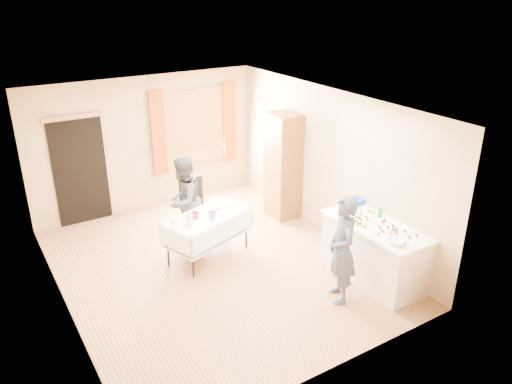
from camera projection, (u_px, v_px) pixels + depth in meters
floor at (215, 267)px, 7.96m from camera, size 4.50×5.50×0.02m
ceiling at (209, 105)px, 6.94m from camera, size 4.50×5.50×0.02m
wall_back at (147, 144)px, 9.61m from camera, size 4.50×0.02×2.60m
wall_front at (331, 277)px, 5.29m from camera, size 4.50×0.02×2.60m
wall_left at (54, 227)px, 6.35m from camera, size 0.02×5.50×2.60m
wall_right at (330, 164)px, 8.55m from camera, size 0.02×5.50×2.60m
window_frame at (194, 127)px, 9.98m from camera, size 1.32×0.06×1.52m
window_pane at (194, 127)px, 9.97m from camera, size 1.20×0.02×1.40m
curtain_left at (158, 133)px, 9.57m from camera, size 0.28×0.06×1.65m
curtain_right at (229, 122)px, 10.32m from camera, size 0.28×0.06×1.65m
doorway at (80, 171)px, 9.07m from camera, size 0.95×0.04×2.00m
door_lintel at (73, 117)px, 8.65m from camera, size 1.05×0.06×0.08m
cabinet at (283, 166)px, 9.31m from camera, size 0.50×0.60×2.01m
counter at (374, 252)px, 7.48m from camera, size 0.79×1.66×0.91m
party_table at (208, 232)px, 8.08m from camera, size 1.57×1.14×0.75m
chair at (194, 218)px, 8.89m from camera, size 0.50×0.50×1.02m
girl at (342, 250)px, 6.85m from camera, size 0.85×0.80×1.59m
woman at (184, 201)px, 8.41m from camera, size 1.33×1.32×1.55m
soda_can at (380, 213)px, 7.50m from camera, size 0.08×0.08×0.12m
mixing_bowl at (396, 242)px, 6.75m from camera, size 0.41×0.41×0.06m
foam_block at (349, 209)px, 7.69m from camera, size 0.15×0.10×0.08m
blue_basket at (355, 202)px, 7.94m from camera, size 0.32×0.24×0.08m
pitcher at (189, 220)px, 7.55m from camera, size 0.15×0.15×0.22m
cup_red at (195, 215)px, 7.83m from camera, size 0.21×0.21×0.10m
cup_rainbow at (212, 215)px, 7.80m from camera, size 0.22×0.22×0.12m
small_bowl at (217, 206)px, 8.21m from camera, size 0.32×0.32×0.05m
pastry_tray at (234, 206)px, 8.25m from camera, size 0.29×0.21×0.02m
bottle at (173, 220)px, 7.61m from camera, size 0.14×0.14×0.16m
cake_balls at (379, 225)px, 7.22m from camera, size 0.49×1.06×0.04m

